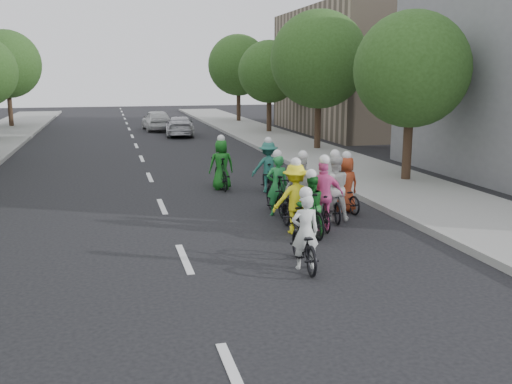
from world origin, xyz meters
name	(u,v)px	position (x,y,z in m)	size (l,w,h in m)	color
ground	(184,259)	(0.00, 0.00, 0.00)	(120.00, 120.00, 0.00)	black
sidewalk_right	(347,167)	(8.00, 10.00, 0.07)	(4.00, 80.00, 0.15)	gray
curb_right	(302,168)	(6.05, 10.00, 0.09)	(0.18, 80.00, 0.18)	#999993
bldg_se	(376,71)	(16.00, 24.00, 4.00)	(10.00, 14.00, 8.00)	gray
tree_l_5	(6,64)	(-8.20, 33.00, 4.52)	(4.80, 4.80, 6.93)	black
tree_r_0	(411,70)	(8.80, 6.60, 3.96)	(4.00, 4.00, 5.97)	black
tree_r_1	(319,60)	(8.80, 15.60, 4.52)	(4.80, 4.80, 6.93)	black
tree_r_2	(269,72)	(8.80, 24.60, 3.96)	(4.00, 4.00, 5.97)	black
tree_r_3	(238,65)	(8.80, 33.60, 4.52)	(4.80, 4.80, 6.93)	black
cyclist_0	(304,241)	(2.26, -1.12, 0.55)	(0.77, 1.85, 1.67)	black
cyclist_1	(309,210)	(3.16, 1.07, 0.63)	(0.75, 1.84, 1.63)	black
cyclist_2	(294,205)	(2.89, 1.38, 0.68)	(1.12, 1.85, 1.87)	black
cyclist_3	(323,202)	(3.66, 1.48, 0.70)	(1.05, 1.54, 1.89)	black
cyclist_4	(345,191)	(4.94, 3.10, 0.60)	(0.84, 1.67, 1.73)	black
cyclist_5	(276,191)	(2.98, 3.25, 0.65)	(0.61, 1.90, 1.82)	black
cyclist_6	(333,195)	(4.28, 2.31, 0.67)	(0.94, 1.86, 1.90)	black
cyclist_7	(268,171)	(3.59, 6.29, 0.71)	(1.13, 1.67, 1.82)	black
cyclist_8	(301,196)	(3.48, 2.59, 0.64)	(1.05, 1.99, 1.86)	black
cyclist_9	(221,169)	(2.19, 7.14, 0.69)	(0.84, 1.85, 1.85)	black
follow_car_lead	(180,126)	(2.94, 24.52, 0.61)	(1.72, 4.23, 1.23)	#B8B7BD
follow_car_trail	(157,120)	(1.84, 28.53, 0.72)	(1.69, 4.20, 1.43)	silver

